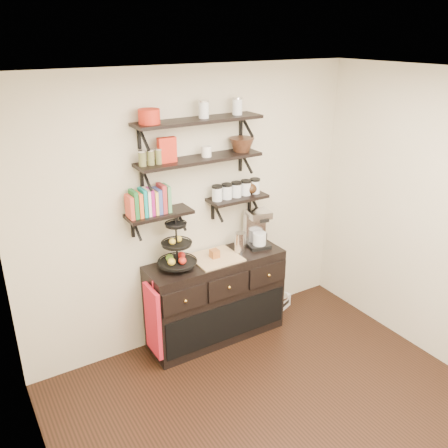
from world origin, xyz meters
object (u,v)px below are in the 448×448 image
(sideboard, at_px, (216,298))
(coffee_maker, at_px, (257,229))
(fruit_stand, at_px, (177,251))
(radio, at_px, (279,302))

(sideboard, height_order, coffee_maker, coffee_maker)
(fruit_stand, bearing_deg, radio, 2.98)
(fruit_stand, relative_size, radio, 1.65)
(fruit_stand, distance_m, coffee_maker, 0.92)
(sideboard, relative_size, fruit_stand, 2.66)
(sideboard, height_order, fruit_stand, fruit_stand)
(sideboard, distance_m, radio, 0.96)
(radio, bearing_deg, coffee_maker, 164.97)
(radio, bearing_deg, fruit_stand, 161.22)
(sideboard, xyz_separation_m, radio, (0.88, 0.07, -0.37))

